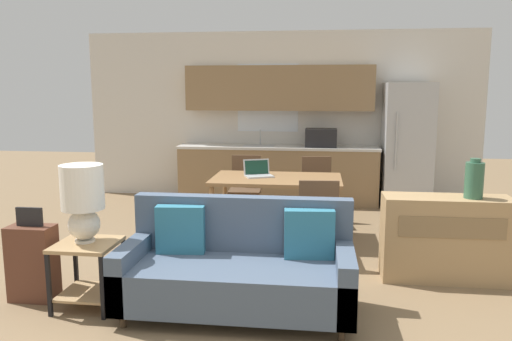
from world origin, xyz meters
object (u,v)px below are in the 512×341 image
(dining_table, at_px, (277,183))
(refrigerator, at_px, (407,145))
(table_lamp, at_px, (83,198))
(credenza, at_px, (446,238))
(couch, at_px, (238,269))
(dining_chair_near_right, at_px, (318,216))
(dining_chair_far_left, at_px, (245,185))
(laptop, at_px, (258,172))
(side_table, at_px, (88,264))
(dining_chair_far_right, at_px, (317,187))
(suitcase, at_px, (33,262))
(vase, at_px, (474,180))

(dining_table, bearing_deg, refrigerator, 47.08)
(refrigerator, height_order, table_lamp, refrigerator)
(credenza, bearing_deg, couch, -153.54)
(dining_table, distance_m, dining_chair_near_right, 0.97)
(dining_table, bearing_deg, dining_chair_far_left, 122.12)
(refrigerator, relative_size, laptop, 4.77)
(couch, relative_size, laptop, 4.64)
(dining_chair_near_right, bearing_deg, laptop, -54.19)
(side_table, bearing_deg, refrigerator, 51.98)
(dining_chair_far_right, bearing_deg, table_lamp, -130.67)
(table_lamp, distance_m, credenza, 3.26)
(couch, relative_size, side_table, 3.35)
(refrigerator, bearing_deg, dining_table, -132.92)
(couch, relative_size, dining_chair_far_right, 2.07)
(suitcase, bearing_deg, dining_chair_far_right, 49.90)
(refrigerator, height_order, laptop, refrigerator)
(couch, relative_size, table_lamp, 2.87)
(credenza, height_order, dining_chair_far_left, dining_chair_far_left)
(suitcase, bearing_deg, side_table, -7.78)
(suitcase, bearing_deg, refrigerator, 47.16)
(credenza, relative_size, laptop, 2.95)
(table_lamp, xyz_separation_m, laptop, (1.16, 2.17, -0.12))
(table_lamp, bearing_deg, refrigerator, 51.62)
(credenza, bearing_deg, suitcase, -165.61)
(refrigerator, height_order, credenza, refrigerator)
(refrigerator, xyz_separation_m, dining_chair_near_right, (-1.32, -2.76, -0.45))
(dining_table, xyz_separation_m, side_table, (-1.37, -2.12, -0.31))
(dining_chair_near_right, bearing_deg, vase, 162.39)
(dining_chair_far_left, relative_size, dining_chair_far_right, 1.00)
(dining_table, xyz_separation_m, dining_chair_near_right, (0.49, -0.81, -0.19))
(credenza, distance_m, dining_chair_far_left, 2.90)
(refrigerator, height_order, vase, refrigerator)
(dining_chair_far_left, bearing_deg, side_table, -109.35)
(refrigerator, distance_m, suitcase, 5.49)
(dining_chair_near_right, xyz_separation_m, laptop, (-0.73, 0.88, 0.30))
(vase, relative_size, laptop, 0.93)
(side_table, bearing_deg, couch, 3.96)
(dining_table, distance_m, dining_chair_far_right, 0.93)
(laptop, bearing_deg, dining_chair_near_right, -73.41)
(table_lamp, relative_size, suitcase, 0.79)
(vase, relative_size, dining_chair_far_left, 0.41)
(dining_chair_far_right, height_order, suitcase, dining_chair_far_right)
(table_lamp, xyz_separation_m, dining_chair_far_right, (1.87, 2.87, -0.42))
(side_table, distance_m, suitcase, 0.53)
(refrigerator, xyz_separation_m, dining_table, (-1.82, -1.95, -0.26))
(credenza, bearing_deg, table_lamp, -162.56)
(vase, height_order, laptop, vase)
(refrigerator, bearing_deg, laptop, -137.48)
(table_lamp, bearing_deg, dining_table, 56.44)
(vase, bearing_deg, laptop, 150.05)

